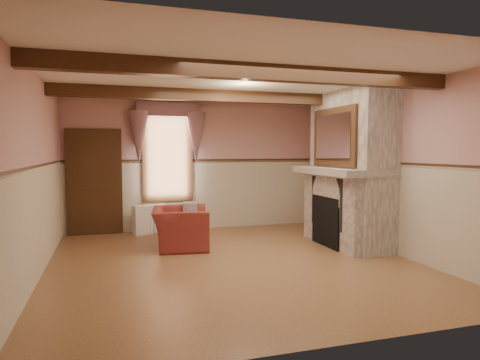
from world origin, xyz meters
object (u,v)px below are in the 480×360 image
object	(u,v)px
armchair	(180,228)
mantel_clock	(321,161)
bowl	(345,166)
oil_lamp	(330,159)
side_table	(189,228)
radiator	(150,219)

from	to	relation	value
armchair	mantel_clock	distance (m)	3.09
armchair	bowl	size ratio (longest dim) A/B	3.35
armchair	oil_lamp	distance (m)	3.11
side_table	bowl	xyz separation A→B (m)	(2.63, -1.17, 1.19)
side_table	radiator	size ratio (longest dim) A/B	0.79
radiator	mantel_clock	xyz separation A→B (m)	(3.26, -1.30, 1.22)
bowl	mantel_clock	distance (m)	0.92
side_table	armchair	bearing A→B (deg)	-116.75
mantel_clock	side_table	bearing A→B (deg)	174.47
mantel_clock	oil_lamp	size ratio (longest dim) A/B	0.86
side_table	oil_lamp	size ratio (longest dim) A/B	1.96
armchair	oil_lamp	xyz separation A→B (m)	(2.86, -0.17, 1.20)
side_table	oil_lamp	xyz separation A→B (m)	(2.63, -0.62, 1.29)
bowl	side_table	bearing A→B (deg)	156.00
side_table	bowl	distance (m)	3.12
radiator	side_table	bearing A→B (deg)	-79.45
armchair	side_table	world-z (taller)	armchair
side_table	mantel_clock	distance (m)	2.93
armchair	oil_lamp	bearing A→B (deg)	-85.17
radiator	bowl	world-z (taller)	bowl
armchair	oil_lamp	world-z (taller)	oil_lamp
side_table	radiator	world-z (taller)	radiator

